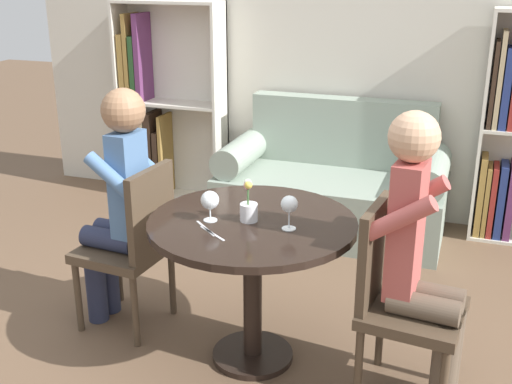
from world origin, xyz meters
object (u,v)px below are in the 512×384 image
(chair_left, at_px, (134,241))
(wine_glass_left, at_px, (210,201))
(wine_glass_right, at_px, (289,205))
(flower_vase, at_px, (249,207))
(person_right, at_px, (421,256))
(chair_right, at_px, (398,295))
(couch, at_px, (333,188))
(person_left, at_px, (118,201))
(bookshelf_left, at_px, (159,112))

(chair_left, height_order, wine_glass_left, chair_left)
(wine_glass_right, relative_size, flower_vase, 0.78)
(person_right, bearing_deg, chair_left, 90.61)
(person_right, height_order, wine_glass_left, person_right)
(chair_left, xyz_separation_m, person_right, (1.45, -0.14, 0.21))
(flower_vase, bearing_deg, person_right, -2.95)
(chair_right, distance_m, wine_glass_left, 0.93)
(couch, xyz_separation_m, flower_vase, (-0.01, -1.75, 0.50))
(person_left, bearing_deg, flower_vase, 86.20)
(couch, distance_m, chair_right, 1.91)
(person_left, height_order, wine_glass_left, person_left)
(bookshelf_left, bearing_deg, wine_glass_left, -57.23)
(chair_right, bearing_deg, flower_vase, 94.27)
(bookshelf_left, relative_size, person_right, 1.20)
(person_left, xyz_separation_m, wine_glass_left, (0.59, -0.17, 0.13))
(chair_left, relative_size, person_left, 0.70)
(couch, height_order, bookshelf_left, bookshelf_left)
(chair_right, bearing_deg, chair_left, 90.92)
(person_left, height_order, flower_vase, person_left)
(bookshelf_left, height_order, chair_right, bookshelf_left)
(wine_glass_right, bearing_deg, wine_glass_left, -176.25)
(couch, xyz_separation_m, wine_glass_right, (0.19, -1.78, 0.54))
(person_left, bearing_deg, couch, 159.78)
(chair_left, distance_m, flower_vase, 0.75)
(chair_left, distance_m, wine_glass_left, 0.63)
(chair_left, bearing_deg, person_right, 89.30)
(bookshelf_left, relative_size, wine_glass_right, 10.08)
(chair_right, xyz_separation_m, person_left, (-1.45, 0.14, 0.21))
(chair_left, height_order, flower_vase, flower_vase)
(couch, distance_m, wine_glass_right, 1.87)
(bookshelf_left, bearing_deg, chair_left, -66.56)
(bookshelf_left, xyz_separation_m, wine_glass_right, (1.70, -2.04, 0.15))
(person_right, relative_size, wine_glass_left, 9.20)
(chair_right, distance_m, person_left, 1.47)
(chair_right, height_order, person_right, person_right)
(wine_glass_right, bearing_deg, person_right, -1.10)
(chair_left, bearing_deg, chair_right, 89.61)
(couch, relative_size, flower_vase, 7.88)
(person_left, bearing_deg, wine_glass_left, 78.83)
(wine_glass_right, bearing_deg, flower_vase, 171.72)
(couch, xyz_separation_m, person_left, (-0.77, -1.63, 0.39))
(person_right, bearing_deg, person_left, 90.45)
(person_right, xyz_separation_m, wine_glass_left, (-0.95, -0.01, 0.13))
(person_right, bearing_deg, chair_right, 85.58)
(wine_glass_right, height_order, flower_vase, flower_vase)
(couch, height_order, chair_right, couch)
(chair_right, height_order, wine_glass_right, chair_right)
(bookshelf_left, distance_m, wine_glass_right, 2.66)
(chair_right, bearing_deg, wine_glass_right, 96.83)
(wine_glass_right, distance_m, flower_vase, 0.21)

